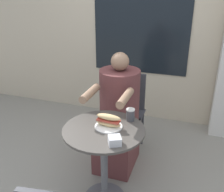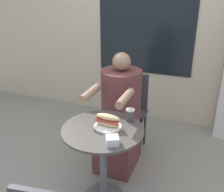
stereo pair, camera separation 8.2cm
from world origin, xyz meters
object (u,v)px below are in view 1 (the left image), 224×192
object	(u,v)px
cafe_table	(104,149)
seated_diner	(118,120)
drink_cup	(130,115)
diner_chair	(128,105)
sandwich_on_plate	(109,122)

from	to	relation	value
cafe_table	seated_diner	size ratio (longest dim) A/B	0.60
cafe_table	drink_cup	xyz separation A→B (m)	(0.16, 0.20, 0.25)
diner_chair	seated_diner	bearing A→B (deg)	89.84
drink_cup	cafe_table	bearing A→B (deg)	-128.55
sandwich_on_plate	drink_cup	bearing A→B (deg)	49.59
drink_cup	seated_diner	bearing A→B (deg)	122.31
cafe_table	drink_cup	size ratio (longest dim) A/B	6.75
drink_cup	sandwich_on_plate	bearing A→B (deg)	-130.41
seated_diner	drink_cup	size ratio (longest dim) A/B	11.26
seated_diner	drink_cup	distance (m)	0.47
diner_chair	seated_diner	distance (m)	0.35
seated_diner	sandwich_on_plate	world-z (taller)	seated_diner
diner_chair	cafe_table	bearing A→B (deg)	93.00
seated_diner	diner_chair	bearing A→B (deg)	-90.16
seated_diner	sandwich_on_plate	distance (m)	0.56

